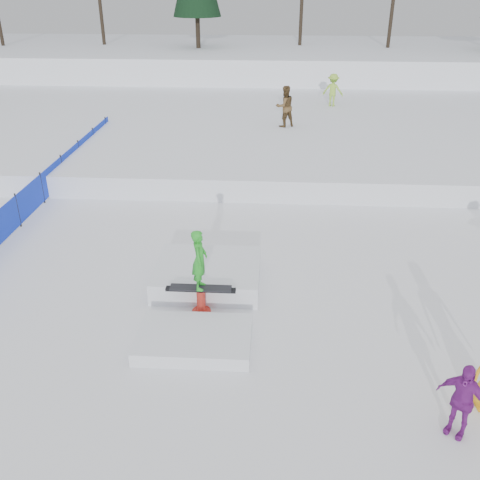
# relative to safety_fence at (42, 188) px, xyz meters

# --- Properties ---
(ground) EXTENTS (120.00, 120.00, 0.00)m
(ground) POSITION_rel_safety_fence_xyz_m (6.50, -6.60, -0.55)
(ground) COLOR white
(snow_berm) EXTENTS (60.00, 14.00, 2.40)m
(snow_berm) POSITION_rel_safety_fence_xyz_m (6.50, 23.40, 0.65)
(snow_berm) COLOR white
(snow_berm) RESTS_ON ground
(snow_midrise) EXTENTS (50.00, 18.00, 0.80)m
(snow_midrise) POSITION_rel_safety_fence_xyz_m (6.50, 9.40, -0.15)
(snow_midrise) COLOR white
(snow_midrise) RESTS_ON ground
(safety_fence) EXTENTS (0.05, 16.00, 1.10)m
(safety_fence) POSITION_rel_safety_fence_xyz_m (0.00, 0.00, 0.00)
(safety_fence) COLOR #1634D7
(safety_fence) RESTS_ON ground
(walker_olive) EXTENTS (1.09, 1.01, 1.81)m
(walker_olive) POSITION_rel_safety_fence_xyz_m (8.25, 7.59, 1.15)
(walker_olive) COLOR brown
(walker_olive) RESTS_ON snow_midrise
(walker_ygreen) EXTENTS (1.19, 0.89, 1.63)m
(walker_ygreen) POSITION_rel_safety_fence_xyz_m (10.79, 11.87, 1.07)
(walker_ygreen) COLOR #97CE3C
(walker_ygreen) RESTS_ON snow_midrise
(spectator_purple) EXTENTS (0.89, 0.79, 1.45)m
(spectator_purple) POSITION_rel_safety_fence_xyz_m (11.00, -9.54, 0.17)
(spectator_purple) COLOR #86218F
(spectator_purple) RESTS_ON ground
(jib_rail_feature) EXTENTS (2.60, 4.40, 2.11)m
(jib_rail_feature) POSITION_rel_safety_fence_xyz_m (6.20, -5.65, -0.25)
(jib_rail_feature) COLOR white
(jib_rail_feature) RESTS_ON ground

